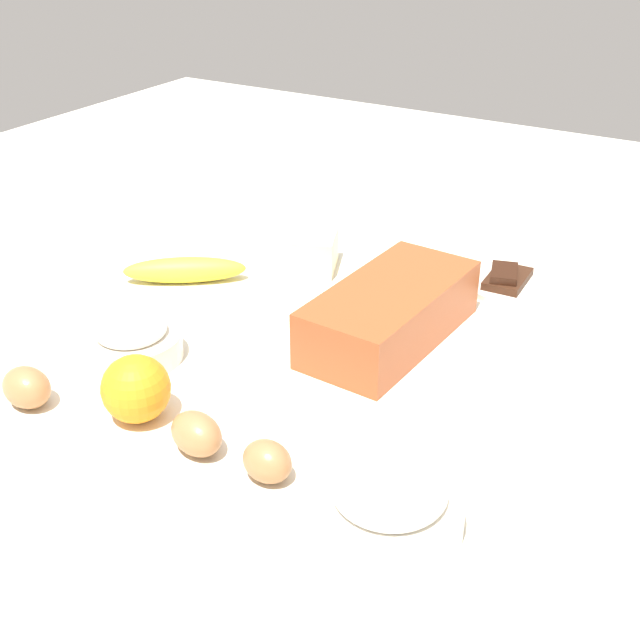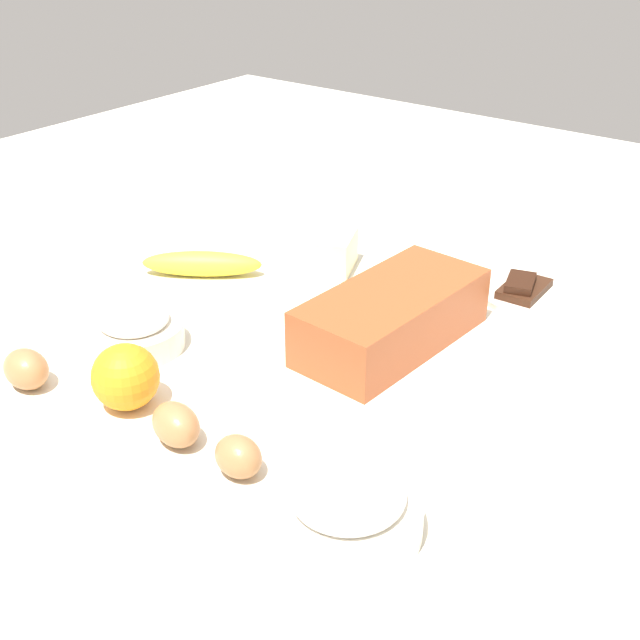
# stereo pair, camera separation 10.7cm
# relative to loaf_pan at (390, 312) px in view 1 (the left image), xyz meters

# --- Properties ---
(ground_plane) EXTENTS (2.40, 2.40, 0.02)m
(ground_plane) POSITION_rel_loaf_pan_xyz_m (0.07, -0.07, -0.05)
(ground_plane) COLOR silver
(loaf_pan) EXTENTS (0.29, 0.15, 0.08)m
(loaf_pan) POSITION_rel_loaf_pan_xyz_m (0.00, 0.00, 0.00)
(loaf_pan) COLOR #9E4723
(loaf_pan) RESTS_ON ground_plane
(flour_bowl) EXTENTS (0.13, 0.13, 0.06)m
(flour_bowl) POSITION_rel_loaf_pan_xyz_m (0.22, -0.27, -0.01)
(flour_bowl) COLOR silver
(flour_bowl) RESTS_ON ground_plane
(sugar_bowl) EXTENTS (0.15, 0.15, 0.07)m
(sugar_bowl) POSITION_rel_loaf_pan_xyz_m (0.33, 0.16, -0.01)
(sugar_bowl) COLOR silver
(sugar_bowl) RESTS_ON ground_plane
(banana) EXTENTS (0.14, 0.18, 0.04)m
(banana) POSITION_rel_loaf_pan_xyz_m (0.00, -0.35, -0.02)
(banana) COLOR yellow
(banana) RESTS_ON ground_plane
(orange_fruit) EXTENTS (0.08, 0.08, 0.08)m
(orange_fruit) POSITION_rel_loaf_pan_xyz_m (0.31, -0.17, -0.00)
(orange_fruit) COLOR orange
(orange_fruit) RESTS_ON ground_plane
(butter_block) EXTENTS (0.11, 0.09, 0.06)m
(butter_block) POSITION_rel_loaf_pan_xyz_m (-0.14, -0.20, -0.01)
(butter_block) COLOR #F4EDB2
(butter_block) RESTS_ON ground_plane
(egg_near_butter) EXTENTS (0.06, 0.07, 0.05)m
(egg_near_butter) POSITION_rel_loaf_pan_xyz_m (0.36, -0.30, -0.02)
(egg_near_butter) COLOR #A46E42
(egg_near_butter) RESTS_ON ground_plane
(egg_beside_bowl) EXTENTS (0.05, 0.06, 0.05)m
(egg_beside_bowl) POSITION_rel_loaf_pan_xyz_m (0.33, 0.02, -0.02)
(egg_beside_bowl) COLOR #A06B41
(egg_beside_bowl) RESTS_ON ground_plane
(egg_loose) EXTENTS (0.06, 0.08, 0.05)m
(egg_loose) POSITION_rel_loaf_pan_xyz_m (0.33, -0.07, -0.02)
(egg_loose) COLOR #A46E42
(egg_loose) RESTS_ON ground_plane
(chocolate_plate) EXTENTS (0.13, 0.13, 0.03)m
(chocolate_plate) POSITION_rel_loaf_pan_xyz_m (-0.23, 0.09, -0.03)
(chocolate_plate) COLOR silver
(chocolate_plate) RESTS_ON ground_plane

